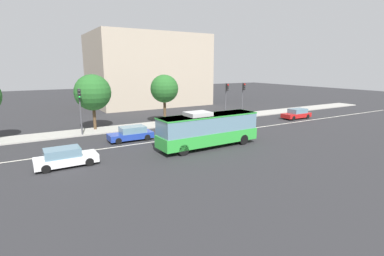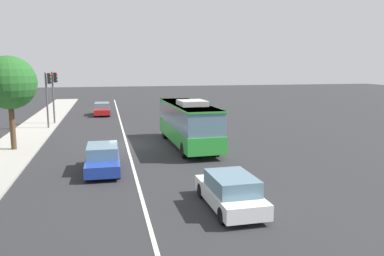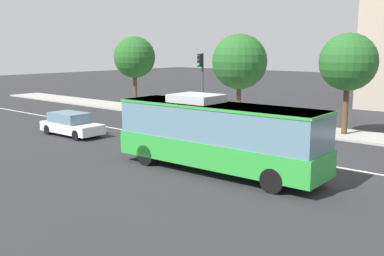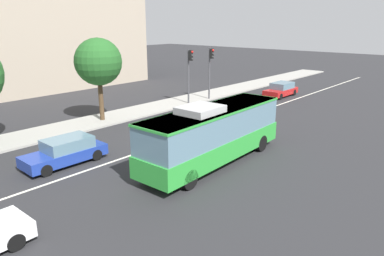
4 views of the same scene
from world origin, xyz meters
TOP-DOWN VIEW (x-y plane):
  - ground_plane at (0.00, 0.00)m, footprint 160.00×160.00m
  - sidewalk_kerb at (0.00, 7.86)m, footprint 80.00×3.54m
  - lane_centre_line at (0.00, 0.00)m, footprint 76.00×0.16m
  - transit_bus at (-1.62, -4.34)m, footprint 10.07×2.80m
  - sedan_blue at (-7.14, 1.69)m, footprint 4.52×1.85m
  - sedan_white at (-14.05, -3.45)m, footprint 4.54×1.90m
  - sedan_red at (17.94, 1.88)m, footprint 4.51×1.84m
  - traffic_light_near_corner at (8.57, 6.51)m, footprint 0.35×0.62m
  - traffic_light_mid_block at (11.44, 6.32)m, footprint 0.34×0.62m
  - street_tree_kerbside_right at (-0.56, 7.69)m, footprint 3.60×3.60m

SIDE VIEW (x-z plane):
  - ground_plane at x=0.00m, z-range 0.00..0.00m
  - lane_centre_line at x=0.00m, z-range 0.00..0.01m
  - sidewalk_kerb at x=0.00m, z-range 0.00..0.14m
  - sedan_blue at x=-7.14m, z-range -0.01..1.46m
  - sedan_white at x=-14.05m, z-range -0.01..1.46m
  - sedan_red at x=17.94m, z-range -0.01..1.46m
  - transit_bus at x=-1.62m, z-range 0.08..3.54m
  - traffic_light_near_corner at x=8.57m, z-range 0.96..6.16m
  - traffic_light_mid_block at x=11.44m, z-range 0.96..6.16m
  - street_tree_kerbside_right at x=-0.56m, z-range 1.42..7.92m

